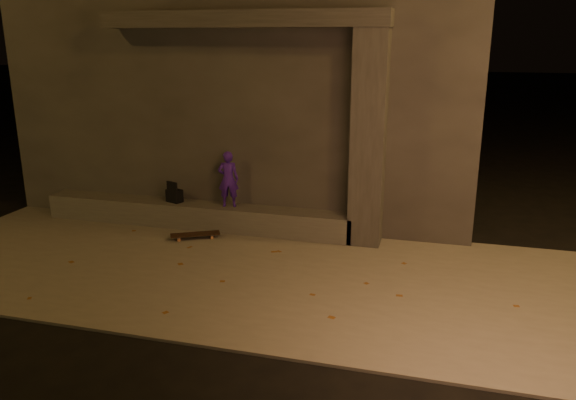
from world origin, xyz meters
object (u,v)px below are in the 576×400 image
(column, at_px, (368,140))
(skateboarder, at_px, (228,179))
(backpack, at_px, (174,195))
(skateboard, at_px, (195,235))

(column, relative_size, skateboarder, 3.48)
(column, bearing_deg, backpack, -180.00)
(backpack, bearing_deg, skateboarder, 21.21)
(column, xyz_separation_m, backpack, (-3.62, -0.00, -1.21))
(column, distance_m, backpack, 3.81)
(skateboarder, xyz_separation_m, backpack, (-1.10, -0.00, -0.38))
(skateboarder, distance_m, backpack, 1.16)
(skateboarder, relative_size, backpack, 2.53)
(skateboarder, relative_size, skateboard, 1.19)
(backpack, distance_m, skateboard, 1.08)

